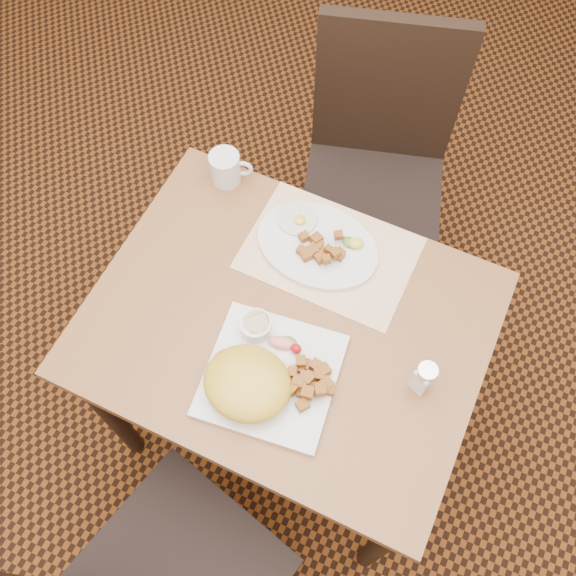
{
  "coord_description": "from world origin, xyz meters",
  "views": [
    {
      "loc": [
        0.26,
        -0.55,
        2.09
      ],
      "look_at": [
        -0.02,
        0.05,
        0.82
      ],
      "focal_mm": 40.0,
      "sensor_mm": 36.0,
      "label": 1
    }
  ],
  "objects_px": {
    "chair_far": "(377,162)",
    "salt_shaker": "(424,378)",
    "table": "(287,340)",
    "plate_oval": "(317,246)",
    "coffee_mug": "(226,168)",
    "plate_square": "(271,375)"
  },
  "relations": [
    {
      "from": "chair_far",
      "to": "salt_shaker",
      "type": "distance_m",
      "value": 0.82
    },
    {
      "from": "table",
      "to": "plate_oval",
      "type": "relative_size",
      "value": 2.96
    },
    {
      "from": "chair_far",
      "to": "coffee_mug",
      "type": "height_order",
      "value": "chair_far"
    },
    {
      "from": "plate_square",
      "to": "chair_far",
      "type": "bearing_deg",
      "value": 93.23
    },
    {
      "from": "table",
      "to": "plate_oval",
      "type": "height_order",
      "value": "plate_oval"
    },
    {
      "from": "salt_shaker",
      "to": "plate_square",
      "type": "bearing_deg",
      "value": -158.44
    },
    {
      "from": "chair_far",
      "to": "plate_square",
      "type": "height_order",
      "value": "chair_far"
    },
    {
      "from": "salt_shaker",
      "to": "table",
      "type": "bearing_deg",
      "value": 177.32
    },
    {
      "from": "plate_square",
      "to": "salt_shaker",
      "type": "xyz_separation_m",
      "value": [
        0.3,
        0.12,
        0.04
      ]
    },
    {
      "from": "chair_far",
      "to": "plate_square",
      "type": "bearing_deg",
      "value": 76.7
    },
    {
      "from": "chair_far",
      "to": "plate_oval",
      "type": "relative_size",
      "value": 3.19
    },
    {
      "from": "chair_far",
      "to": "plate_square",
      "type": "xyz_separation_m",
      "value": [
        0.05,
        -0.82,
        0.22
      ]
    },
    {
      "from": "salt_shaker",
      "to": "chair_far",
      "type": "bearing_deg",
      "value": 116.48
    },
    {
      "from": "coffee_mug",
      "to": "plate_square",
      "type": "bearing_deg",
      "value": -52.36
    },
    {
      "from": "table",
      "to": "coffee_mug",
      "type": "bearing_deg",
      "value": 135.85
    },
    {
      "from": "table",
      "to": "salt_shaker",
      "type": "bearing_deg",
      "value": -2.68
    },
    {
      "from": "plate_oval",
      "to": "salt_shaker",
      "type": "bearing_deg",
      "value": -33.1
    },
    {
      "from": "table",
      "to": "plate_oval",
      "type": "distance_m",
      "value": 0.24
    },
    {
      "from": "table",
      "to": "plate_square",
      "type": "distance_m",
      "value": 0.18
    },
    {
      "from": "plate_square",
      "to": "salt_shaker",
      "type": "distance_m",
      "value": 0.33
    },
    {
      "from": "table",
      "to": "plate_square",
      "type": "xyz_separation_m",
      "value": [
        0.03,
        -0.13,
        0.12
      ]
    },
    {
      "from": "plate_oval",
      "to": "salt_shaker",
      "type": "xyz_separation_m",
      "value": [
        0.34,
        -0.22,
        0.04
      ]
    }
  ]
}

